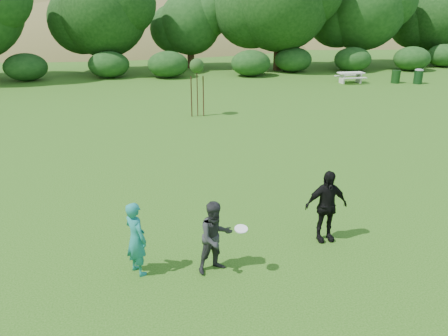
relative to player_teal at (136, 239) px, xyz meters
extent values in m
plane|color=#19470C|center=(2.46, -0.13, -0.81)|extent=(120.00, 120.00, 0.00)
imported|color=#1B7C78|center=(0.00, 0.00, 0.00)|extent=(0.64, 0.70, 1.61)
imported|color=#2A2A2C|center=(1.61, -0.26, -0.01)|extent=(0.91, 0.80, 1.59)
imported|color=black|center=(4.40, 0.47, 0.07)|extent=(1.04, 0.44, 1.76)
cylinder|color=#153914|center=(18.58, 19.94, -0.36)|extent=(0.60, 0.60, 0.90)
cylinder|color=white|center=(2.09, -0.53, 0.27)|extent=(0.27, 0.27, 0.08)
cylinder|color=#3A2016|center=(3.32, 13.23, 0.44)|extent=(0.05, 0.05, 2.50)
sphere|color=#244518|center=(3.32, 13.23, 1.69)|extent=(0.70, 0.70, 0.70)
cylinder|color=#371F15|center=(3.02, 13.23, 0.19)|extent=(0.06, 0.06, 2.00)
cylinder|color=#3E2218|center=(3.62, 13.23, 0.19)|extent=(0.06, 0.06, 2.00)
cube|color=silver|center=(15.44, 20.61, -0.09)|extent=(1.80, 0.75, 0.08)
cube|color=#B5B2A8|center=(14.79, 20.61, -0.47)|extent=(0.10, 0.70, 0.68)
cube|color=#AFACA3|center=(16.09, 20.61, -0.47)|extent=(0.10, 0.70, 0.68)
cube|color=beige|center=(15.44, 20.01, -0.37)|extent=(1.80, 0.28, 0.06)
cube|color=#B8B6AA|center=(15.44, 21.21, -0.37)|extent=(1.80, 0.28, 0.06)
cylinder|color=#133617|center=(19.96, 19.35, -0.36)|extent=(0.60, 0.60, 0.90)
ellipsoid|color=gray|center=(19.96, 19.35, 0.14)|extent=(0.60, 0.60, 0.20)
ellipsoid|color=olive|center=(22.46, 71.87, -15.11)|extent=(100.00, 64.00, 52.00)
ellipsoid|color=olive|center=(-2.54, 57.87, -8.51)|extent=(80.00, 50.00, 28.00)
ellipsoid|color=olive|center=(32.46, 59.87, -7.41)|extent=(60.00, 44.00, 24.00)
cylinder|color=#3A2616|center=(-1.54, 28.87, 0.59)|extent=(0.68, 0.68, 2.80)
sphere|color=#194214|center=(-1.54, 28.87, 3.85)|extent=(6.73, 6.73, 6.73)
cylinder|color=#3A2616|center=(5.46, 30.87, 0.33)|extent=(0.60, 0.60, 2.27)
sphere|color=#194214|center=(5.46, 30.87, 2.91)|extent=(5.22, 5.22, 5.22)
cylinder|color=#3A2616|center=(12.46, 27.87, 0.86)|extent=(0.76, 0.76, 3.32)
sphere|color=#194214|center=(12.46, 27.87, 4.76)|extent=(8.12, 8.12, 8.12)
cylinder|color=#3A2616|center=(20.46, 28.87, 0.68)|extent=(0.71, 0.71, 2.97)
sphere|color=#194214|center=(20.46, 28.87, 4.15)|extent=(7.19, 7.19, 7.19)
cylinder|color=#3A2616|center=(28.46, 29.87, 0.42)|extent=(0.62, 0.62, 2.45)
sphere|color=#194214|center=(28.46, 29.87, 3.31)|extent=(6.03, 6.03, 6.03)
camera|label=1|loc=(0.13, -8.06, 4.52)|focal=35.00mm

